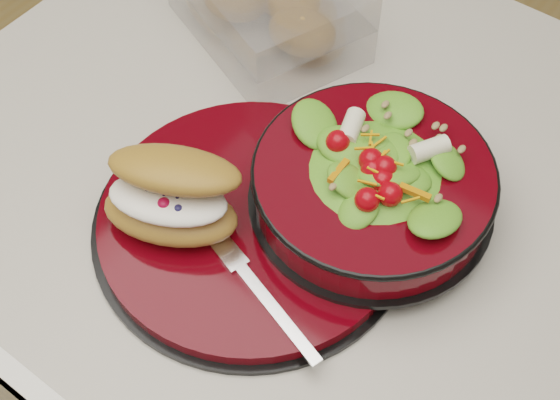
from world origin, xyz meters
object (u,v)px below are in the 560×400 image
Objects in this scene: dinner_plate at (252,221)px; pastry_box at (269,4)px; salad_bowl at (374,178)px; fork at (262,294)px; croissant at (172,196)px.

dinner_plate is 0.29m from pastry_box.
pastry_box is at bearing 147.70° from salad_bowl.
fork is at bearing -32.35° from pastry_box.
pastry_box is (-0.16, 0.24, 0.03)m from dinner_plate.
salad_bowl is 0.93× the size of pastry_box.
fork is 0.59× the size of pastry_box.
fork is (0.06, -0.06, 0.01)m from dinner_plate.
salad_bowl is at bearing -10.87° from pastry_box.
croissant reaches higher than fork.
pastry_box is at bearing 53.68° from fork.
fork is (0.12, -0.02, -0.04)m from croissant.
dinner_plate is 2.13× the size of croissant.
dinner_plate is 0.09m from fork.
dinner_plate is 2.07× the size of fork.
fork is at bearing -46.16° from dinner_plate.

